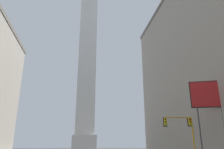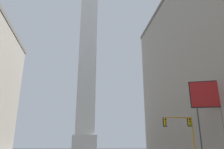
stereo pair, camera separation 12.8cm
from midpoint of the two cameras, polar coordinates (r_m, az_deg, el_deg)
The scene contains 3 objects.
obelisk at distance 80.95m, azimuth -6.55°, elevation 4.78°, with size 7.73×7.73×68.71m.
traffic_light_mid_right at distance 34.51m, azimuth 17.91°, elevation -12.82°, with size 4.57×0.52×5.83m.
billboard_sign at distance 33.37m, azimuth 23.60°, elevation -5.32°, with size 4.44×1.72×10.55m.
Camera 1 is at (-2.14, -1.39, 1.75)m, focal length 35.00 mm.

